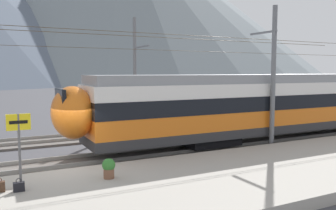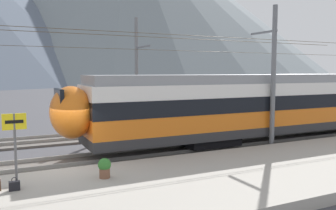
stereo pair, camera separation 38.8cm
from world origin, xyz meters
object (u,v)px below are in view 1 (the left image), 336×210
(train_near_platform, at_px, (334,100))
(handbag_near_sign, at_px, (19,187))
(catenary_mast_far_side, at_px, (136,71))
(platform_sign, at_px, (19,134))
(catenary_mast_mid, at_px, (272,75))
(potted_plant_platform_edge, at_px, (109,167))

(train_near_platform, height_order, handbag_near_sign, train_near_platform)
(catenary_mast_far_side, height_order, platform_sign, catenary_mast_far_side)
(catenary_mast_far_side, xyz_separation_m, platform_sign, (-8.37, -11.24, -1.94))
(catenary_mast_mid, xyz_separation_m, handbag_near_sign, (-12.14, -2.27, -3.32))
(potted_plant_platform_edge, bearing_deg, platform_sign, 174.75)
(train_near_platform, bearing_deg, platform_sign, -169.48)
(platform_sign, height_order, handbag_near_sign, platform_sign)
(handbag_near_sign, xyz_separation_m, potted_plant_platform_edge, (2.82, 0.03, 0.24))
(train_near_platform, xyz_separation_m, catenary_mast_far_side, (-10.42, 7.75, 1.81))
(platform_sign, xyz_separation_m, potted_plant_platform_edge, (2.74, -0.25, -1.32))
(potted_plant_platform_edge, bearing_deg, catenary_mast_far_side, 63.90)
(train_near_platform, xyz_separation_m, catenary_mast_mid, (-6.73, -1.51, 1.63))
(catenary_mast_mid, bearing_deg, handbag_near_sign, -169.43)
(platform_sign, bearing_deg, potted_plant_platform_edge, -5.25)
(train_near_platform, distance_m, potted_plant_platform_edge, 16.54)
(catenary_mast_far_side, bearing_deg, train_near_platform, -36.63)
(catenary_mast_mid, height_order, potted_plant_platform_edge, catenary_mast_mid)
(platform_sign, distance_m, potted_plant_platform_edge, 3.05)
(catenary_mast_mid, relative_size, platform_sign, 19.40)
(catenary_mast_far_side, relative_size, platform_sign, 19.40)
(potted_plant_platform_edge, bearing_deg, catenary_mast_mid, 13.49)
(catenary_mast_mid, relative_size, potted_plant_platform_edge, 65.82)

